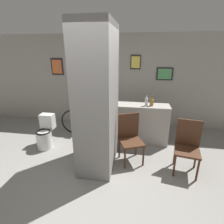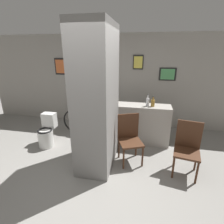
# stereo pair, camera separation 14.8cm
# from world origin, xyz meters

# --- Properties ---
(ground_plane) EXTENTS (14.00, 14.00, 0.00)m
(ground_plane) POSITION_xyz_m (0.00, 0.00, 0.00)
(ground_plane) COLOR gray
(wall_back) EXTENTS (8.00, 0.09, 2.60)m
(wall_back) POSITION_xyz_m (0.00, 2.63, 1.30)
(wall_back) COLOR gray
(wall_back) RESTS_ON ground_plane
(pillar_center) EXTENTS (0.65, 1.12, 2.60)m
(pillar_center) POSITION_xyz_m (0.10, 0.56, 1.30)
(pillar_center) COLOR gray
(pillar_center) RESTS_ON ground_plane
(counter_shelf) EXTENTS (1.44, 0.44, 0.95)m
(counter_shelf) POSITION_xyz_m (0.84, 1.56, 0.47)
(counter_shelf) COLOR gray
(counter_shelf) RESTS_ON ground_plane
(toilet) EXTENTS (0.35, 0.51, 0.75)m
(toilet) POSITION_xyz_m (-1.27, 0.96, 0.32)
(toilet) COLOR silver
(toilet) RESTS_ON ground_plane
(chair_near_pillar) EXTENTS (0.57, 0.57, 0.97)m
(chair_near_pillar) POSITION_xyz_m (0.70, 0.75, 0.53)
(chair_near_pillar) COLOR #422616
(chair_near_pillar) RESTS_ON ground_plane
(chair_by_doorway) EXTENTS (0.50, 0.50, 0.97)m
(chair_by_doorway) POSITION_xyz_m (1.76, 0.58, 0.53)
(chair_by_doorway) COLOR #422616
(chair_by_doorway) RESTS_ON ground_plane
(bicycle) EXTENTS (1.66, 0.42, 0.73)m
(bicycle) POSITION_xyz_m (-0.38, 1.73, 0.35)
(bicycle) COLOR black
(bicycle) RESTS_ON ground_plane
(bottle_tall) EXTENTS (0.07, 0.07, 0.28)m
(bottle_tall) POSITION_xyz_m (1.02, 1.52, 1.05)
(bottle_tall) COLOR silver
(bottle_tall) RESTS_ON counter_shelf
(bottle_short) EXTENTS (0.09, 0.09, 0.25)m
(bottle_short) POSITION_xyz_m (1.13, 1.52, 1.04)
(bottle_short) COLOR olive
(bottle_short) RESTS_ON counter_shelf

